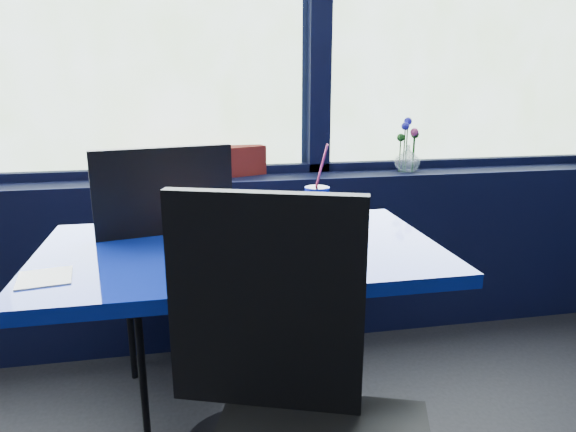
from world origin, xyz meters
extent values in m
plane|color=black|center=(0.00, 3.00, 1.50)|extent=(5.00, 0.00, 5.00)
cube|color=black|center=(0.00, 2.87, 0.40)|extent=(5.00, 0.26, 0.80)
cube|color=black|center=(0.00, 2.95, 0.81)|extent=(4.80, 0.08, 0.06)
cylinder|color=black|center=(0.30, 2.00, 0.34)|extent=(0.12, 0.12, 0.68)
cube|color=navy|center=(0.30, 2.00, 0.73)|extent=(1.20, 0.70, 0.04)
cube|color=black|center=(0.31, 1.55, 0.77)|extent=(0.42, 0.18, 0.50)
cube|color=black|center=(0.12, 2.40, 0.50)|extent=(0.55, 0.55, 0.04)
cube|color=black|center=(0.07, 2.18, 0.78)|extent=(0.44, 0.12, 0.51)
cylinder|color=black|center=(0.28, 2.64, 0.24)|extent=(0.03, 0.03, 0.48)
cylinder|color=black|center=(0.35, 2.24, 0.24)|extent=(0.03, 0.03, 0.48)
cylinder|color=black|center=(-0.12, 2.56, 0.24)|extent=(0.03, 0.03, 0.48)
cylinder|color=black|center=(-0.04, 2.16, 0.24)|extent=(0.03, 0.03, 0.48)
cube|color=maroon|center=(0.17, 2.87, 0.87)|extent=(0.70, 0.39, 0.14)
imported|color=silver|center=(1.20, 2.83, 0.86)|extent=(0.13, 0.14, 0.13)
cylinder|color=#1E5919|center=(1.18, 2.83, 0.90)|extent=(0.01, 0.01, 0.21)
sphere|color=#2420BA|center=(1.18, 2.83, 1.02)|extent=(0.04, 0.04, 0.04)
cylinder|color=#1E5919|center=(1.22, 2.82, 0.89)|extent=(0.01, 0.01, 0.18)
sphere|color=#CE3C7B|center=(1.22, 2.82, 0.99)|extent=(0.04, 0.04, 0.04)
cylinder|color=#1E5919|center=(1.20, 2.86, 0.91)|extent=(0.01, 0.01, 0.23)
sphere|color=#2420BA|center=(1.20, 2.86, 1.04)|extent=(0.04, 0.04, 0.04)
cylinder|color=#1E5919|center=(1.17, 2.85, 0.88)|extent=(0.01, 0.01, 0.15)
sphere|color=#1E5919|center=(1.17, 2.85, 0.97)|extent=(0.04, 0.04, 0.04)
cylinder|color=#1E5919|center=(1.23, 2.84, 0.88)|extent=(0.01, 0.01, 0.17)
sphere|color=#1E5919|center=(1.23, 2.84, 0.98)|extent=(0.04, 0.04, 0.04)
cylinder|color=#BA0C0E|center=(0.27, 1.82, 0.77)|extent=(0.32, 0.32, 0.05)
cylinder|color=white|center=(0.27, 1.82, 0.76)|extent=(0.31, 0.31, 0.00)
cylinder|color=silver|center=(0.37, 1.85, 0.81)|extent=(0.10, 0.10, 0.08)
sphere|color=#552E1D|center=(0.26, 1.80, 0.81)|extent=(0.06, 0.06, 0.06)
cylinder|color=red|center=(0.25, 1.81, 0.83)|extent=(0.06, 0.06, 0.01)
cylinder|color=#BA0C0E|center=(0.25, 2.26, 0.83)|extent=(0.06, 0.06, 0.16)
cone|color=#BA0C0E|center=(0.25, 2.26, 0.94)|extent=(0.04, 0.04, 0.05)
cylinder|color=navy|center=(0.58, 2.18, 0.82)|extent=(0.09, 0.09, 0.14)
cylinder|color=black|center=(0.58, 2.18, 0.88)|extent=(0.08, 0.08, 0.01)
cylinder|color=#FF356B|center=(0.59, 2.17, 0.94)|extent=(0.04, 0.06, 0.19)
cube|color=white|center=(-0.22, 1.84, 0.75)|extent=(0.15, 0.15, 0.00)
camera|label=1|loc=(0.16, 0.52, 1.25)|focal=32.00mm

